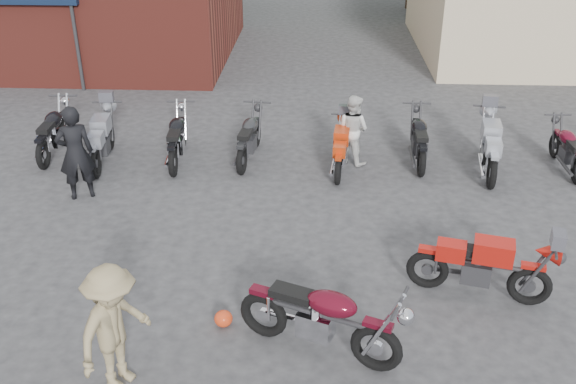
{
  "coord_description": "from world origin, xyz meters",
  "views": [
    {
      "loc": [
        0.01,
        -7.47,
        5.84
      ],
      "look_at": [
        -0.45,
        2.08,
        0.9
      ],
      "focal_mm": 40.0,
      "sensor_mm": 36.0,
      "label": 1
    }
  ],
  "objects_px": {
    "row_bike_3": "(249,135)",
    "person_light": "(353,129)",
    "vintage_motorcycle": "(322,314)",
    "person_dark": "(75,153)",
    "row_bike_2": "(177,136)",
    "sportbike": "(483,263)",
    "helmet": "(223,319)",
    "person_tan": "(114,328)",
    "row_bike_0": "(53,129)",
    "row_bike_1": "(101,137)",
    "row_bike_4": "(341,147)",
    "row_bike_6": "(490,144)",
    "row_bike_5": "(419,137)",
    "row_bike_7": "(568,147)"
  },
  "relations": [
    {
      "from": "row_bike_3",
      "to": "person_tan",
      "type": "bearing_deg",
      "value": 178.9
    },
    {
      "from": "person_light",
      "to": "row_bike_0",
      "type": "distance_m",
      "value": 6.58
    },
    {
      "from": "row_bike_5",
      "to": "row_bike_7",
      "type": "distance_m",
      "value": 3.08
    },
    {
      "from": "person_tan",
      "to": "row_bike_1",
      "type": "bearing_deg",
      "value": 45.51
    },
    {
      "from": "helmet",
      "to": "row_bike_5",
      "type": "height_order",
      "value": "row_bike_5"
    },
    {
      "from": "row_bike_5",
      "to": "row_bike_7",
      "type": "relative_size",
      "value": 1.1
    },
    {
      "from": "row_bike_0",
      "to": "row_bike_7",
      "type": "relative_size",
      "value": 1.13
    },
    {
      "from": "row_bike_1",
      "to": "row_bike_4",
      "type": "relative_size",
      "value": 1.12
    },
    {
      "from": "helmet",
      "to": "row_bike_2",
      "type": "xyz_separation_m",
      "value": [
        -1.75,
        5.54,
        0.47
      ]
    },
    {
      "from": "vintage_motorcycle",
      "to": "person_light",
      "type": "distance_m",
      "value": 6.2
    },
    {
      "from": "person_tan",
      "to": "row_bike_3",
      "type": "distance_m",
      "value": 6.92
    },
    {
      "from": "person_dark",
      "to": "row_bike_0",
      "type": "height_order",
      "value": "person_dark"
    },
    {
      "from": "row_bike_3",
      "to": "row_bike_5",
      "type": "height_order",
      "value": "row_bike_5"
    },
    {
      "from": "helmet",
      "to": "row_bike_2",
      "type": "height_order",
      "value": "row_bike_2"
    },
    {
      "from": "person_dark",
      "to": "row_bike_0",
      "type": "distance_m",
      "value": 2.39
    },
    {
      "from": "person_light",
      "to": "row_bike_2",
      "type": "bearing_deg",
      "value": 38.56
    },
    {
      "from": "person_dark",
      "to": "row_bike_5",
      "type": "relative_size",
      "value": 0.94
    },
    {
      "from": "row_bike_0",
      "to": "row_bike_6",
      "type": "xyz_separation_m",
      "value": [
        9.42,
        -0.44,
        0.03
      ]
    },
    {
      "from": "vintage_motorcycle",
      "to": "helmet",
      "type": "height_order",
      "value": "vintage_motorcycle"
    },
    {
      "from": "row_bike_2",
      "to": "row_bike_5",
      "type": "distance_m",
      "value": 5.21
    },
    {
      "from": "row_bike_6",
      "to": "person_tan",
      "type": "bearing_deg",
      "value": 145.38
    },
    {
      "from": "helmet",
      "to": "row_bike_4",
      "type": "relative_size",
      "value": 0.14
    },
    {
      "from": "row_bike_0",
      "to": "row_bike_6",
      "type": "relative_size",
      "value": 0.95
    },
    {
      "from": "vintage_motorcycle",
      "to": "person_tan",
      "type": "xyz_separation_m",
      "value": [
        -2.49,
        -0.68,
        0.22
      ]
    },
    {
      "from": "row_bike_2",
      "to": "row_bike_6",
      "type": "height_order",
      "value": "row_bike_6"
    },
    {
      "from": "person_dark",
      "to": "sportbike",
      "type": "bearing_deg",
      "value": 132.77
    },
    {
      "from": "person_light",
      "to": "row_bike_0",
      "type": "height_order",
      "value": "person_light"
    },
    {
      "from": "row_bike_3",
      "to": "row_bike_5",
      "type": "distance_m",
      "value": 3.66
    },
    {
      "from": "person_light",
      "to": "row_bike_4",
      "type": "distance_m",
      "value": 0.54
    },
    {
      "from": "row_bike_4",
      "to": "vintage_motorcycle",
      "type": "bearing_deg",
      "value": -178.3
    },
    {
      "from": "row_bike_1",
      "to": "row_bike_2",
      "type": "height_order",
      "value": "row_bike_1"
    },
    {
      "from": "person_dark",
      "to": "row_bike_6",
      "type": "distance_m",
      "value": 8.32
    },
    {
      "from": "helmet",
      "to": "person_tan",
      "type": "xyz_separation_m",
      "value": [
        -1.12,
        -1.17,
        0.74
      ]
    },
    {
      "from": "row_bike_1",
      "to": "row_bike_5",
      "type": "height_order",
      "value": "row_bike_1"
    },
    {
      "from": "person_tan",
      "to": "row_bike_6",
      "type": "height_order",
      "value": "person_tan"
    },
    {
      "from": "row_bike_0",
      "to": "row_bike_3",
      "type": "xyz_separation_m",
      "value": [
        4.35,
        -0.09,
        -0.02
      ]
    },
    {
      "from": "person_tan",
      "to": "row_bike_7",
      "type": "distance_m",
      "value": 10.14
    },
    {
      "from": "row_bike_6",
      "to": "helmet",
      "type": "bearing_deg",
      "value": 145.63
    },
    {
      "from": "row_bike_4",
      "to": "sportbike",
      "type": "bearing_deg",
      "value": -150.11
    },
    {
      "from": "helmet",
      "to": "row_bike_1",
      "type": "height_order",
      "value": "row_bike_1"
    },
    {
      "from": "row_bike_4",
      "to": "row_bike_7",
      "type": "xyz_separation_m",
      "value": [
        4.75,
        0.25,
        -0.0
      ]
    },
    {
      "from": "row_bike_2",
      "to": "row_bike_5",
      "type": "relative_size",
      "value": 1.02
    },
    {
      "from": "row_bike_0",
      "to": "vintage_motorcycle",
      "type": "bearing_deg",
      "value": -139.49
    },
    {
      "from": "vintage_motorcycle",
      "to": "row_bike_1",
      "type": "xyz_separation_m",
      "value": [
        -4.73,
        5.88,
        -0.05
      ]
    },
    {
      "from": "row_bike_3",
      "to": "person_light",
      "type": "bearing_deg",
      "value": -83.85
    },
    {
      "from": "row_bike_2",
      "to": "row_bike_5",
      "type": "bearing_deg",
      "value": -91.5
    },
    {
      "from": "helmet",
      "to": "row_bike_2",
      "type": "bearing_deg",
      "value": 107.54
    },
    {
      "from": "sportbike",
      "to": "row_bike_5",
      "type": "bearing_deg",
      "value": 107.46
    },
    {
      "from": "vintage_motorcycle",
      "to": "person_dark",
      "type": "height_order",
      "value": "person_dark"
    },
    {
      "from": "row_bike_6",
      "to": "row_bike_5",
      "type": "bearing_deg",
      "value": 80.55
    }
  ]
}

